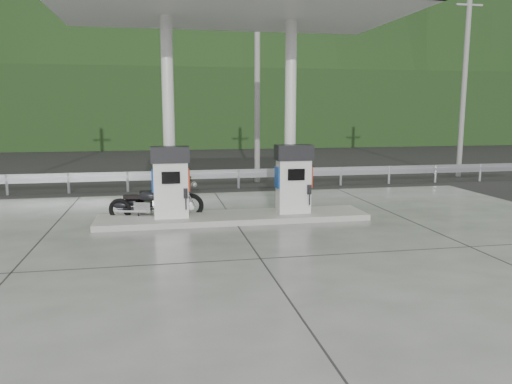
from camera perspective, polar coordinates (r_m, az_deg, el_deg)
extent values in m
plane|color=black|center=(10.67, -0.56, -6.21)|extent=(160.00, 160.00, 0.00)
cube|color=slate|center=(10.67, -0.56, -6.16)|extent=(18.00, 14.00, 0.02)
cube|color=#9D9B92|center=(13.04, -2.55, -2.92)|extent=(7.00, 1.40, 0.15)
cylinder|color=silver|center=(13.02, -9.96, 8.35)|extent=(0.30, 0.30, 5.00)
cylinder|color=silver|center=(13.47, 3.93, 8.49)|extent=(0.30, 0.30, 5.00)
cube|color=silver|center=(13.00, -2.73, 20.45)|extent=(8.50, 5.00, 0.40)
cube|color=black|center=(21.88, -6.03, 1.75)|extent=(60.00, 7.00, 0.01)
cylinder|color=gray|center=(20.02, 0.14, 12.57)|extent=(0.22, 0.22, 8.00)
cylinder|color=gray|center=(23.48, 22.70, 11.38)|extent=(0.22, 0.22, 8.00)
cube|color=black|center=(40.16, -8.45, 9.38)|extent=(80.00, 6.00, 6.00)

